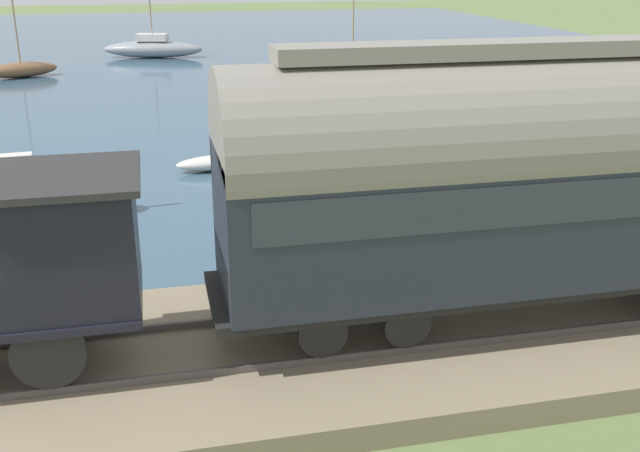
{
  "coord_description": "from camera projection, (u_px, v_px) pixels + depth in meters",
  "views": [
    {
      "loc": [
        -10.42,
        -3.34,
        6.27
      ],
      "look_at": [
        2.47,
        -6.29,
        1.49
      ],
      "focal_mm": 42.0,
      "sensor_mm": 36.0,
      "label": 1
    }
  ],
  "objects": [
    {
      "name": "harbor_water",
      "position": [
        95.0,
        55.0,
        50.38
      ],
      "size": [
        80.0,
        80.0,
        0.01
      ],
      "color": "#38566B",
      "rests_on": "ground"
    },
    {
      "name": "rowboat_near_shore",
      "position": [
        304.0,
        190.0,
        20.41
      ],
      "size": [
        1.88,
        2.14,
        0.51
      ],
      "rotation": [
        0.0,
        0.0,
        0.64
      ],
      "color": "beige",
      "rests_on": "harbor_water"
    },
    {
      "name": "rowboat_off_pier",
      "position": [
        484.0,
        214.0,
        18.69
      ],
      "size": [
        2.04,
        1.68,
        0.38
      ],
      "rotation": [
        0.0,
        0.0,
        -1.04
      ],
      "color": "#B7B2A3",
      "rests_on": "harbor_water"
    },
    {
      "name": "rowboat_far_out",
      "position": [
        262.0,
        246.0,
        16.62
      ],
      "size": [
        1.64,
        2.26,
        0.39
      ],
      "rotation": [
        0.0,
        0.0,
        -0.37
      ],
      "color": "beige",
      "rests_on": "harbor_water"
    },
    {
      "name": "sailboat_red",
      "position": [
        353.0,
        63.0,
        41.15
      ],
      "size": [
        2.59,
        6.48,
        8.9
      ],
      "rotation": [
        0.0,
        0.0,
        -0.2
      ],
      "color": "#B72D23",
      "rests_on": "harbor_water"
    },
    {
      "name": "rowboat_mid_harbor",
      "position": [
        224.0,
        162.0,
        23.2
      ],
      "size": [
        1.05,
        3.04,
        0.47
      ],
      "rotation": [
        0.0,
        0.0,
        0.08
      ],
      "color": "beige",
      "rests_on": "harbor_water"
    },
    {
      "name": "sailboat_brown",
      "position": [
        21.0,
        69.0,
        40.82
      ],
      "size": [
        2.88,
        4.12,
        5.38
      ],
      "rotation": [
        0.0,
        0.0,
        0.44
      ],
      "color": "brown",
      "rests_on": "harbor_water"
    },
    {
      "name": "passenger_coach",
      "position": [
        538.0,
        171.0,
        12.07
      ],
      "size": [
        2.47,
        10.72,
        4.54
      ],
      "color": "black",
      "rests_on": "rail_embankment"
    },
    {
      "name": "sailboat_gray",
      "position": [
        153.0,
        48.0,
        48.73
      ],
      "size": [
        3.24,
        6.68,
        5.26
      ],
      "rotation": [
        0.0,
        0.0,
        -0.24
      ],
      "color": "gray",
      "rests_on": "harbor_water"
    }
  ]
}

